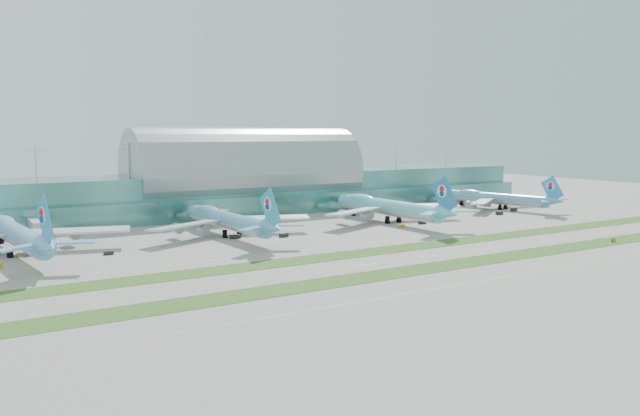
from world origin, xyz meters
TOP-DOWN VIEW (x-y plane):
  - ground at (0.00, 0.00)m, footprint 700.00×700.00m
  - terminal at (0.01, 128.79)m, footprint 340.00×69.10m
  - grass_strip_near at (0.00, -28.00)m, footprint 420.00×12.00m
  - grass_strip_far at (0.00, 2.00)m, footprint 420.00×12.00m
  - taxiline_a at (0.00, -48.00)m, footprint 420.00×0.35m
  - taxiline_b at (0.00, -14.00)m, footprint 420.00×0.35m
  - taxiline_c at (0.00, 18.00)m, footprint 420.00×0.35m
  - taxiline_d at (0.00, 40.00)m, footprint 420.00×0.35m
  - airliner_a at (-115.48, 60.98)m, footprint 73.62×84.07m
  - airliner_b at (-40.32, 59.97)m, footprint 69.16×78.58m
  - airliner_c at (37.63, 57.99)m, footprint 74.62×84.58m
  - airliner_d at (118.14, 66.67)m, footprint 61.04×70.23m
  - gse_b at (-89.70, 43.88)m, footprint 3.16×1.66m
  - gse_c at (-40.49, 51.49)m, footprint 4.01×2.17m
  - gse_d at (-22.74, 45.05)m, footprint 3.84×2.69m
  - gse_e at (31.73, 39.83)m, footprint 3.51×2.44m
  - gse_f at (46.85, 43.86)m, footprint 3.51×2.10m
  - gse_g at (101.22, 48.65)m, footprint 3.79×2.37m
  - gse_h at (117.93, 54.24)m, footprint 4.55×2.80m
  - taxiway_sign_east at (77.08, -29.35)m, footprint 2.88×0.68m

SIDE VIEW (x-z plane):
  - ground at x=0.00m, z-range 0.00..0.00m
  - taxiline_a at x=0.00m, z-range 0.00..0.01m
  - taxiline_b at x=0.00m, z-range 0.00..0.01m
  - taxiline_c at x=0.00m, z-range 0.00..0.01m
  - taxiline_d at x=0.00m, z-range 0.00..0.01m
  - grass_strip_near at x=0.00m, z-range 0.00..0.08m
  - grass_strip_far at x=0.00m, z-range 0.00..0.08m
  - taxiway_sign_east at x=77.08m, z-range -0.01..1.21m
  - gse_b at x=-89.70m, z-range 0.00..1.21m
  - gse_e at x=31.73m, z-range 0.00..1.34m
  - gse_f at x=46.85m, z-range 0.00..1.38m
  - gse_c at x=-40.49m, z-range 0.00..1.48m
  - gse_d at x=-22.74m, z-range 0.00..1.55m
  - gse_h at x=117.93m, z-range 0.00..1.56m
  - gse_g at x=101.22m, z-range 0.00..1.78m
  - airliner_d at x=118.14m, z-range -3.73..15.75m
  - airliner_b at x=-40.32m, z-range -4.14..17.48m
  - airliner_a at x=-115.48m, z-range -4.43..18.71m
  - airliner_c at x=37.63m, z-range -4.46..18.84m
  - terminal at x=0.01m, z-range -3.77..32.23m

